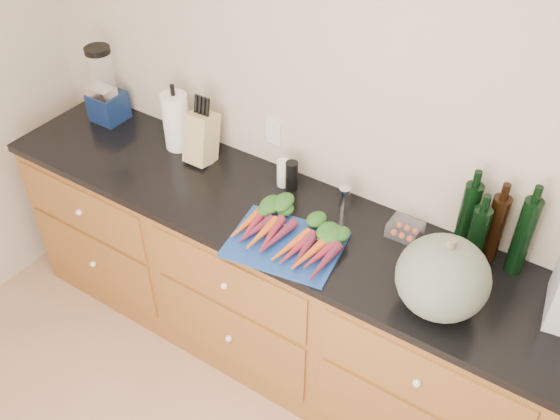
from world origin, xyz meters
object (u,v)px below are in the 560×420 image
Objects in this scene: carrots at (291,233)px; cutting_board at (285,244)px; squash at (443,278)px; knife_block at (201,138)px; paper_towel at (176,121)px; blender_appliance at (105,89)px; tomato_box at (405,229)px.

cutting_board is at bearing -90.00° from carrots.
squash reaches higher than knife_block.
paper_towel is (-0.84, 0.32, 0.14)m from cutting_board.
paper_towel reaches higher than carrots.
cutting_board is 0.05m from carrots.
squash is 0.83× the size of blender_appliance.
squash is 1.52m from paper_towel.
paper_towel is at bearing 159.18° from cutting_board.
paper_towel is at bearing 169.06° from squash.
tomato_box is at bearing 0.41° from blender_appliance.
carrots is 0.66m from squash.
paper_towel is at bearing 0.26° from blender_appliance.
blender_appliance is 1.41× the size of paper_towel.
knife_block reaches higher than tomato_box.
squash is at bearing 2.83° from cutting_board.
knife_block is at bearing 168.52° from squash.
carrots is 0.48m from tomato_box.
tomato_box is (0.38, 0.33, 0.03)m from cutting_board.
blender_appliance is (-1.32, 0.32, 0.17)m from cutting_board.
squash is at bearing -8.26° from blender_appliance.
tomato_box is (-0.26, 0.30, -0.12)m from squash.
squash reaches higher than tomato_box.
paper_towel reaches higher than cutting_board.
cutting_board is at bearing -20.82° from paper_towel.
tomato_box is (1.23, 0.01, -0.11)m from paper_towel.
cutting_board is 0.67m from squash.
squash is (0.65, -0.01, 0.11)m from carrots.
tomato_box is (0.38, 0.29, -0.01)m from carrots.
blender_appliance is at bearing 166.45° from cutting_board.
blender_appliance is 0.48m from paper_towel.
cutting_board is at bearing -24.09° from knife_block.
carrots is 1.08× the size of blender_appliance.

